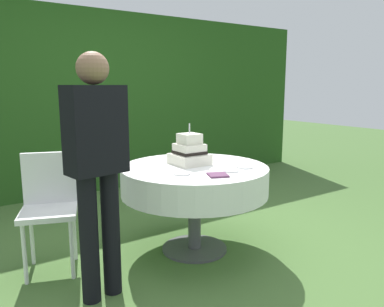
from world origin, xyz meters
name	(u,v)px	position (x,y,z in m)	size (l,w,h in m)	color
ground_plane	(194,249)	(0.00, 0.00, 0.00)	(20.00, 20.00, 0.00)	#476B33
foliage_hedge	(92,102)	(0.00, 2.47, 1.18)	(6.94, 0.48, 2.35)	#234C19
cake_table	(195,180)	(0.00, 0.00, 0.61)	(1.22, 1.22, 0.73)	#4C4C51
wedding_cake	(190,152)	(0.02, 0.10, 0.84)	(0.29, 0.29, 0.35)	silver
serving_plate_near	(182,174)	(-0.24, -0.18, 0.74)	(0.13, 0.13, 0.01)	white
serving_plate_far	(231,171)	(0.13, -0.32, 0.74)	(0.12, 0.12, 0.01)	white
serving_plate_left	(245,167)	(0.31, -0.27, 0.74)	(0.13, 0.13, 0.01)	white
napkin_stack	(218,175)	(-0.05, -0.38, 0.74)	(0.14, 0.14, 0.01)	#603856
garden_chair	(50,200)	(-1.09, 0.36, 0.54)	(0.51, 0.51, 0.89)	white
standing_person	(97,161)	(-0.92, -0.26, 0.93)	(0.39, 0.26, 1.60)	black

